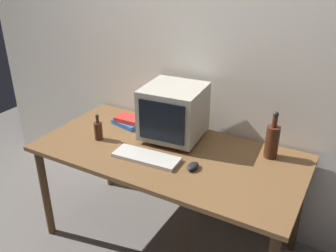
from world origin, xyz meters
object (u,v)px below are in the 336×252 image
(computer_mouse, at_px, (193,166))
(book_stack, at_px, (129,121))
(crt_monitor, at_px, (174,112))
(bottle_short, at_px, (98,130))
(bottle_tall, at_px, (272,140))
(keyboard, at_px, (146,157))

(computer_mouse, xyz_separation_m, book_stack, (-0.68, 0.31, 0.01))
(crt_monitor, distance_m, computer_mouse, 0.45)
(computer_mouse, relative_size, bottle_short, 0.54)
(bottle_tall, bearing_deg, computer_mouse, -134.57)
(bottle_tall, bearing_deg, book_stack, -177.15)
(computer_mouse, bearing_deg, book_stack, 156.23)
(bottle_short, bearing_deg, computer_mouse, -1.79)
(crt_monitor, xyz_separation_m, keyboard, (-0.01, -0.33, -0.18))
(bottle_tall, bearing_deg, keyboard, -148.54)
(keyboard, xyz_separation_m, bottle_short, (-0.42, 0.06, 0.06))
(crt_monitor, xyz_separation_m, bottle_tall, (0.65, 0.07, -0.08))
(crt_monitor, height_order, keyboard, crt_monitor)
(computer_mouse, distance_m, bottle_tall, 0.52)
(keyboard, relative_size, book_stack, 1.70)
(crt_monitor, xyz_separation_m, computer_mouse, (0.29, -0.29, -0.17))
(bottle_short, height_order, book_stack, bottle_short)
(keyboard, distance_m, book_stack, 0.52)
(keyboard, height_order, computer_mouse, computer_mouse)
(computer_mouse, height_order, book_stack, book_stack)
(crt_monitor, relative_size, book_stack, 1.69)
(bottle_tall, xyz_separation_m, bottle_short, (-1.08, -0.34, -0.05))
(keyboard, bearing_deg, book_stack, 133.01)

